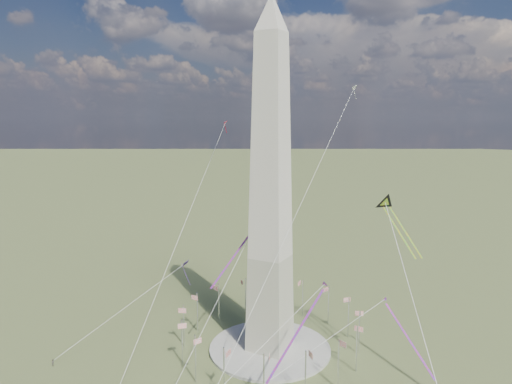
% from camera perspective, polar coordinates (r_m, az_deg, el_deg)
% --- Properties ---
extents(ground, '(2000.00, 2000.00, 0.00)m').
position_cam_1_polar(ground, '(143.73, 1.75, -19.07)').
color(ground, '#49542A').
rests_on(ground, ground).
extents(plaza, '(36.00, 36.00, 0.80)m').
position_cam_1_polar(plaza, '(143.54, 1.75, -18.93)').
color(plaza, '#A9A79A').
rests_on(plaza, ground).
extents(washington_monument, '(15.56, 15.56, 100.00)m').
position_cam_1_polar(washington_monument, '(128.10, 1.85, 0.16)').
color(washington_monument, '#A7A38C').
rests_on(washington_monument, plaza).
extents(flagpole_ring, '(54.40, 54.40, 13.00)m').
position_cam_1_polar(flagpole_ring, '(140.42, 1.76, -16.46)').
color(flagpole_ring, silver).
rests_on(flagpole_ring, ground).
extents(person_west, '(1.19, 1.14, 1.93)m').
position_cam_1_polar(person_west, '(146.65, -24.02, -18.88)').
color(person_west, gray).
rests_on(person_west, ground).
extents(kite_delta_black, '(14.77, 14.58, 13.90)m').
position_cam_1_polar(kite_delta_black, '(126.73, 16.11, -1.75)').
color(kite_delta_black, black).
rests_on(kite_delta_black, ground).
extents(kite_diamond_purple, '(1.93, 2.94, 8.89)m').
position_cam_1_polar(kite_diamond_purple, '(153.59, -8.81, -9.14)').
color(kite_diamond_purple, navy).
rests_on(kite_diamond_purple, ground).
extents(kite_streamer_left, '(6.33, 24.31, 16.86)m').
position_cam_1_polar(kite_streamer_left, '(114.42, 6.38, -15.07)').
color(kite_streamer_left, red).
rests_on(kite_streamer_left, ground).
extents(kite_streamer_mid, '(4.12, 21.89, 15.05)m').
position_cam_1_polar(kite_streamer_mid, '(135.18, -1.87, -6.69)').
color(kite_streamer_mid, red).
rests_on(kite_streamer_mid, ground).
extents(kite_streamer_right, '(16.89, 14.38, 14.38)m').
position_cam_1_polar(kite_streamer_right, '(134.99, 17.68, -15.70)').
color(kite_streamer_right, red).
rests_on(kite_streamer_right, ground).
extents(kite_small_red, '(1.42, 1.83, 4.73)m').
position_cam_1_polar(kite_small_red, '(170.09, -3.85, 8.49)').
color(kite_small_red, red).
rests_on(kite_small_red, ground).
extents(kite_small_white, '(1.68, 2.39, 4.96)m').
position_cam_1_polar(kite_small_white, '(169.98, 12.22, 12.53)').
color(kite_small_white, silver).
rests_on(kite_small_white, ground).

